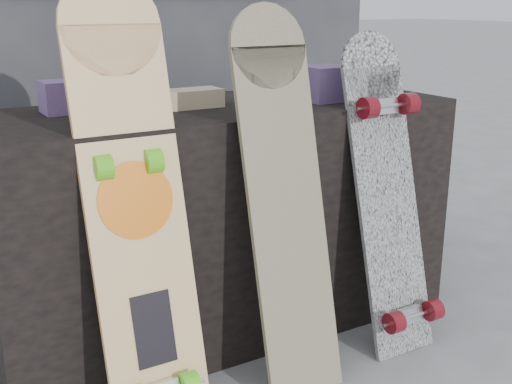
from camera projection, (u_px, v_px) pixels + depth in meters
vendor_table at (221, 218)px, 2.27m from camera, size 1.60×0.60×0.80m
booth at (128, 9)px, 2.76m from camera, size 2.40×0.22×2.20m
merch_box_purple at (71, 96)px, 2.01m from camera, size 0.18×0.12×0.10m
merch_box_small at (324, 84)px, 2.23m from camera, size 0.14×0.14×0.12m
merch_box_flat at (188, 99)px, 2.09m from camera, size 0.22×0.10×0.06m
longboard_geisha at (134, 193)px, 1.72m from camera, size 0.28×0.32×1.22m
longboard_celtic at (284, 190)px, 1.88m from camera, size 0.25×0.29×1.14m
longboard_cascadia at (388, 189)px, 2.12m from camera, size 0.24×0.35×1.05m
skateboard_dark at (137, 255)px, 1.75m from camera, size 0.21×0.37×0.92m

